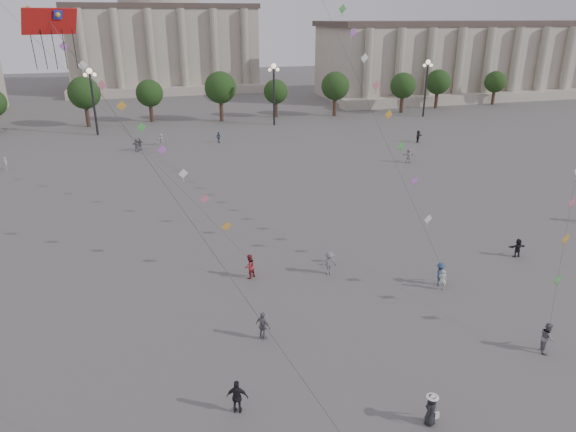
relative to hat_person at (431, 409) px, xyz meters
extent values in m
plane|color=#5A5754|center=(-3.62, 2.16, -0.87)|extent=(360.00, 360.00, 0.00)
cube|color=#A79C8C|center=(71.38, 97.16, 7.13)|extent=(80.00, 22.00, 16.00)
cube|color=#473B34|center=(71.38, 97.16, 15.73)|extent=(81.60, 22.44, 1.20)
cube|color=#A79C8C|center=(71.38, 84.16, 0.13)|extent=(84.00, 4.00, 2.00)
cube|color=#A79C8C|center=(-3.62, 132.16, 9.13)|extent=(46.00, 30.00, 20.00)
cube|color=#473B34|center=(-3.62, 132.16, 19.73)|extent=(46.92, 30.60, 1.20)
cube|color=#A79C8C|center=(-3.62, 115.16, 0.13)|extent=(48.30, 4.00, 2.00)
cylinder|color=#37261B|center=(-33.62, 80.16, 0.89)|extent=(0.70, 0.70, 3.52)
sphere|color=black|center=(-33.62, 80.16, 4.57)|extent=(5.12, 5.12, 5.12)
cylinder|color=#37261B|center=(-21.62, 80.16, 0.89)|extent=(0.70, 0.70, 3.52)
sphere|color=black|center=(-21.62, 80.16, 4.57)|extent=(5.12, 5.12, 5.12)
cylinder|color=#37261B|center=(-9.62, 80.16, 0.89)|extent=(0.70, 0.70, 3.52)
sphere|color=black|center=(-9.62, 80.16, 4.57)|extent=(5.12, 5.12, 5.12)
cylinder|color=#37261B|center=(2.38, 80.16, 0.89)|extent=(0.70, 0.70, 3.52)
sphere|color=black|center=(2.38, 80.16, 4.57)|extent=(5.12, 5.12, 5.12)
cylinder|color=#37261B|center=(14.38, 80.16, 0.89)|extent=(0.70, 0.70, 3.52)
sphere|color=black|center=(14.38, 80.16, 4.57)|extent=(5.12, 5.12, 5.12)
cylinder|color=#37261B|center=(26.38, 80.16, 0.89)|extent=(0.70, 0.70, 3.52)
sphere|color=black|center=(26.38, 80.16, 4.57)|extent=(5.12, 5.12, 5.12)
cylinder|color=#37261B|center=(38.38, 80.16, 0.89)|extent=(0.70, 0.70, 3.52)
sphere|color=black|center=(38.38, 80.16, 4.57)|extent=(5.12, 5.12, 5.12)
cylinder|color=#37261B|center=(50.38, 80.16, 0.89)|extent=(0.70, 0.70, 3.52)
sphere|color=black|center=(50.38, 80.16, 4.57)|extent=(5.12, 5.12, 5.12)
cylinder|color=#37261B|center=(62.38, 80.16, 0.89)|extent=(0.70, 0.70, 3.52)
sphere|color=black|center=(62.38, 80.16, 4.57)|extent=(5.12, 5.12, 5.12)
cylinder|color=#262628|center=(-18.62, 72.16, 4.13)|extent=(0.36, 0.36, 10.00)
sphere|color=#FFE5B2|center=(-18.62, 72.16, 9.33)|extent=(0.90, 0.90, 0.90)
sphere|color=#FFE5B2|center=(-19.32, 72.16, 8.73)|extent=(0.60, 0.60, 0.60)
sphere|color=#FFE5B2|center=(-17.92, 72.16, 8.73)|extent=(0.60, 0.60, 0.60)
cylinder|color=#262628|center=(11.38, 72.16, 4.13)|extent=(0.36, 0.36, 10.00)
sphere|color=#FFE5B2|center=(11.38, 72.16, 9.33)|extent=(0.90, 0.90, 0.90)
sphere|color=#FFE5B2|center=(10.68, 72.16, 8.73)|extent=(0.60, 0.60, 0.60)
sphere|color=#FFE5B2|center=(12.08, 72.16, 8.73)|extent=(0.60, 0.60, 0.60)
cylinder|color=#262628|center=(41.38, 72.16, 4.13)|extent=(0.36, 0.36, 10.00)
sphere|color=#FFE5B2|center=(41.38, 72.16, 9.33)|extent=(0.90, 0.90, 0.90)
sphere|color=#FFE5B2|center=(40.68, 72.16, 8.73)|extent=(0.60, 0.60, 0.60)
sphere|color=#FFE5B2|center=(42.08, 72.16, 8.73)|extent=(0.60, 0.60, 0.60)
imported|color=navy|center=(-0.38, 61.29, -0.06)|extent=(1.01, 0.88, 1.63)
imported|color=black|center=(16.40, 14.28, -0.09)|extent=(1.49, 0.61, 1.56)
imported|color=silver|center=(-8.94, 61.87, 0.01)|extent=(1.72, 1.09, 1.77)
imported|color=slate|center=(0.72, 15.66, 0.05)|extent=(1.25, 0.80, 1.84)
imported|color=beige|center=(22.04, 42.59, 0.10)|extent=(1.86, 0.79, 1.94)
imported|color=black|center=(29.23, 52.75, 0.06)|extent=(1.71, 1.48, 1.86)
imported|color=#B3B2AE|center=(-28.68, 53.88, -0.06)|extent=(0.42, 0.61, 1.63)
imported|color=slate|center=(-12.57, 58.97, 0.06)|extent=(1.71, 1.48, 1.86)
imported|color=silver|center=(7.64, 11.26, -0.11)|extent=(0.66, 0.57, 1.53)
imported|color=#5D5C61|center=(-12.14, 59.74, -0.01)|extent=(1.10, 0.73, 1.74)
imported|color=black|center=(-8.67, 3.33, 0.04)|extent=(1.16, 0.79, 1.82)
imported|color=slate|center=(-6.02, 8.96, 0.03)|extent=(0.99, 1.11, 1.81)
imported|color=maroon|center=(-5.14, 16.82, 0.07)|extent=(1.16, 1.10, 1.88)
imported|color=navy|center=(7.83, 11.87, 0.01)|extent=(1.21, 1.30, 1.76)
imported|color=slate|center=(9.42, 3.17, 0.07)|extent=(1.09, 1.16, 1.89)
imported|color=black|center=(0.00, 0.00, -0.04)|extent=(0.97, 0.91, 1.66)
cone|color=white|center=(0.00, 0.00, 0.75)|extent=(0.52, 0.52, 0.14)
cylinder|color=white|center=(0.00, 0.00, 0.69)|extent=(0.60, 0.60, 0.02)
cube|color=white|center=(0.25, -0.15, -0.32)|extent=(0.22, 0.10, 0.35)
cube|color=#A91312|center=(-14.98, 7.49, 17.12)|extent=(2.18, 1.51, 1.02)
cube|color=#198B32|center=(-15.33, 7.45, 17.37)|extent=(0.40, 0.34, 0.34)
cube|color=#1F2DAA|center=(-14.63, 7.45, 17.37)|extent=(0.40, 0.34, 0.34)
sphere|color=gold|center=(-15.33, 7.41, 17.37)|extent=(0.20, 0.20, 0.20)
sphere|color=gold|center=(-14.63, 7.41, 17.37)|extent=(0.20, 0.20, 0.20)
cylinder|color=#3F3F3F|center=(-9.65, 0.77, 8.92)|extent=(0.02, 0.02, 23.73)
cylinder|color=#3F3F3F|center=(-21.68, 34.61, 17.87)|extent=(0.02, 0.02, 59.57)
cube|color=gold|center=(-6.47, 18.24, 2.86)|extent=(0.76, 0.25, 0.76)
cube|color=#C6697D|center=(-7.79, 19.66, 4.66)|extent=(0.76, 0.25, 0.76)
cube|color=white|center=(-9.11, 21.09, 6.31)|extent=(0.76, 0.25, 0.76)
cube|color=#AF61C3|center=(-10.43, 22.51, 7.89)|extent=(0.76, 0.25, 0.76)
cube|color=#4EA74D|center=(-11.76, 23.93, 9.41)|extent=(0.76, 0.25, 0.76)
cube|color=gold|center=(-13.08, 25.36, 10.88)|extent=(0.76, 0.25, 0.76)
cube|color=#C6697D|center=(-14.40, 26.78, 12.31)|extent=(0.76, 0.25, 0.76)
cube|color=white|center=(-15.72, 28.20, 13.72)|extent=(0.76, 0.25, 0.76)
cube|color=#AF61C3|center=(-17.05, 29.63, 15.10)|extent=(0.76, 0.25, 0.76)
cube|color=#4EA74D|center=(-18.37, 31.05, 16.45)|extent=(0.76, 0.25, 0.76)
cube|color=gold|center=(-19.69, 32.47, 17.79)|extent=(0.76, 0.25, 0.76)
cube|color=white|center=(7.56, 13.78, 3.58)|extent=(0.76, 0.25, 0.76)
cube|color=#AF61C3|center=(7.28, 15.69, 5.95)|extent=(0.76, 0.25, 0.76)
cube|color=#4EA74D|center=(7.01, 17.59, 8.14)|extent=(0.76, 0.25, 0.76)
cube|color=gold|center=(6.74, 19.50, 10.22)|extent=(0.76, 0.25, 0.76)
cube|color=#C6697D|center=(6.47, 21.41, 12.22)|extent=(0.76, 0.25, 0.76)
cube|color=white|center=(6.20, 23.31, 14.16)|extent=(0.76, 0.25, 0.76)
cube|color=#AF61C3|center=(5.93, 25.22, 16.06)|extent=(0.76, 0.25, 0.76)
cube|color=#4EA74D|center=(5.66, 27.13, 17.91)|extent=(0.76, 0.25, 0.76)
cube|color=#4EA74D|center=(10.78, 4.54, 2.93)|extent=(0.76, 0.25, 0.76)
cube|color=gold|center=(12.14, 5.92, 4.78)|extent=(0.76, 0.25, 0.76)
cube|color=#C6697D|center=(13.50, 7.29, 6.49)|extent=(0.76, 0.25, 0.76)
camera|label=1|loc=(-11.90, -16.61, 17.31)|focal=32.00mm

